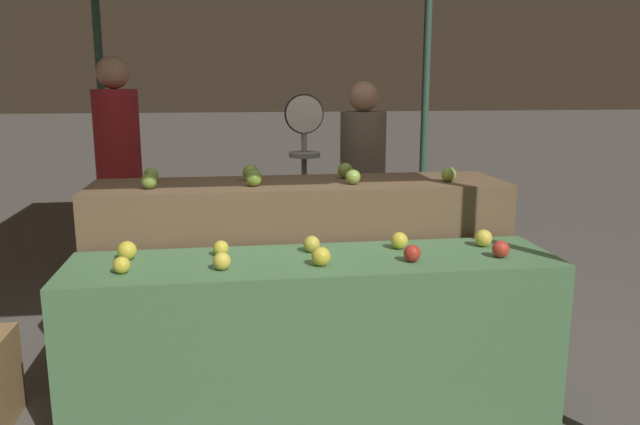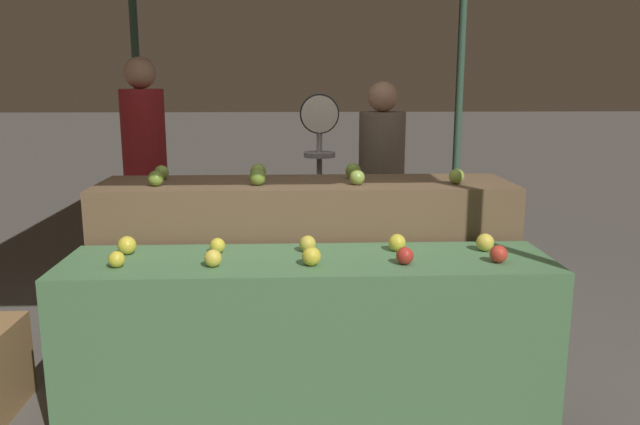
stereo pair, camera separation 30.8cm
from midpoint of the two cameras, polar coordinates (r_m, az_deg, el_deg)
The scene contains 23 objects.
ground_plane at distance 3.11m, azimuth 1.94°, elevation -17.85°, with size 60.00×60.00×0.00m, color #59544F.
display_counter_front at distance 2.95m, azimuth 1.99°, elevation -11.41°, with size 2.21×0.55×0.76m, color #4C7A4C.
display_counter_back at distance 3.46m, azimuth 1.26°, elevation -5.54°, with size 2.21×0.55×1.02m, color brown.
apple_front_0 at distance 2.77m, azimuth -15.13°, elevation -4.20°, with size 0.07×0.07×0.07m, color gold.
apple_front_1 at distance 2.70m, azimuth -6.57°, elevation -4.22°, with size 0.08×0.08×0.08m, color yellow.
apple_front_2 at distance 2.70m, azimuth 2.47°, elevation -4.07°, with size 0.08×0.08×0.08m, color gold.
apple_front_3 at distance 2.77m, azimuth 10.94°, elevation -3.95°, with size 0.08×0.08×0.08m, color #B72D23.
apple_front_4 at distance 2.90m, azimuth 18.97°, elevation -3.66°, with size 0.08×0.08×0.08m, color red.
apple_front_5 at distance 2.97m, azimuth -14.45°, elevation -2.96°, with size 0.09×0.09×0.09m, color gold.
apple_front_6 at distance 2.92m, azimuth -6.40°, elevation -3.06°, with size 0.07×0.07×0.07m, color gold.
apple_front_7 at distance 2.92m, azimuth 1.82°, elevation -2.91°, with size 0.08×0.08×0.08m, color gold.
apple_front_8 at distance 2.98m, azimuth 10.02°, elevation -2.76°, with size 0.08×0.08×0.08m, color gold.
apple_front_9 at distance 3.08m, azimuth 17.67°, elevation -2.65°, with size 0.08×0.08×0.08m, color yellow.
apple_back_0 at distance 3.28m, azimuth -12.22°, elevation 3.04°, with size 0.08×0.08×0.08m, color #7AA338.
apple_back_1 at distance 3.23m, azimuth -3.02°, elevation 3.23°, with size 0.09×0.09×0.09m, color #7AA338.
apple_back_2 at distance 3.26m, azimuth 6.12°, elevation 3.20°, with size 0.08×0.08×0.08m, color #8EB247.
apple_back_3 at distance 3.39m, azimuth 14.95°, elevation 3.19°, with size 0.08×0.08×0.08m, color #8EB247.
apple_back_4 at distance 3.50m, azimuth -11.87°, elevation 3.59°, with size 0.08×0.08×0.08m, color #8EB247.
apple_back_5 at distance 3.43m, azimuth -3.13°, elevation 3.75°, with size 0.09×0.09×0.09m, color #8EB247.
apple_back_6 at distance 3.47m, azimuth 5.60°, elevation 3.78°, with size 0.09×0.09×0.09m, color #7AA338.
produce_scale at distance 3.99m, azimuth 2.17°, elevation 4.78°, with size 0.25×0.20×1.47m.
person_vendor_at_scale at distance 4.30m, azimuth 7.67°, elevation 3.14°, with size 0.40×0.40×1.55m.
person_customer_left at distance 4.68m, azimuth -13.94°, elevation 4.97°, with size 0.33×0.33×1.72m.
Camera 2 is at (-0.06, -2.71, 1.54)m, focal length 35.00 mm.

